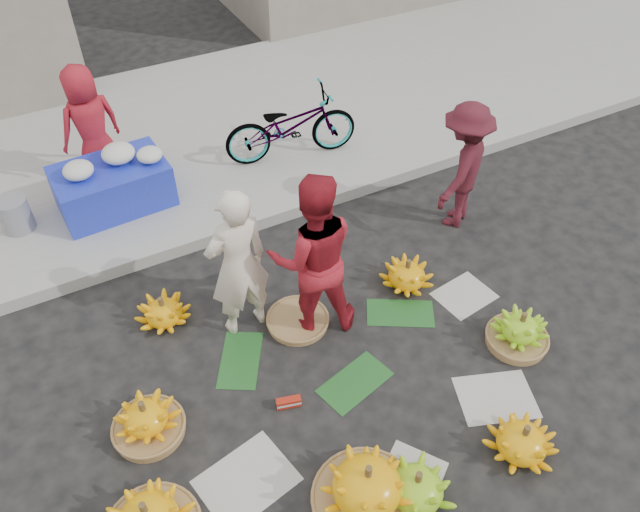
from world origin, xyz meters
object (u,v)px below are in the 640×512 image
banana_bunch_4 (519,331)px  bicycle (291,126)px  vendor_cream (238,264)px  flower_table (113,183)px

banana_bunch_4 → bicycle: bearing=99.1°
vendor_cream → flower_table: bearing=-79.1°
banana_bunch_4 → bicycle: bicycle is taller
flower_table → bicycle: (2.19, -0.04, 0.14)m
banana_bunch_4 → bicycle: size_ratio=0.35×
vendor_cream → flower_table: (-0.62, 2.25, -0.38)m
flower_table → bicycle: bearing=-4.4°
bicycle → vendor_cream: bearing=154.8°
banana_bunch_4 → vendor_cream: size_ratio=0.36×
vendor_cream → bicycle: size_ratio=0.97×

